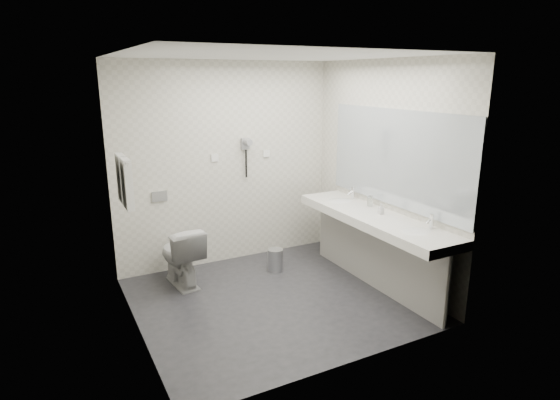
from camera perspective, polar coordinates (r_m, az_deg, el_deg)
floor at (r=5.07m, az=-0.73°, el=-12.14°), size 2.80×2.80×0.00m
ceiling at (r=4.52m, az=-0.84°, el=17.36°), size 2.80×2.80×0.00m
wall_back at (r=5.80m, az=-6.62°, el=4.33°), size 2.80×0.00×2.80m
wall_front at (r=3.57m, az=8.73°, el=-2.50°), size 2.80×0.00×2.80m
wall_left at (r=4.21m, az=-18.01°, el=-0.36°), size 0.00×2.60×2.60m
wall_right at (r=5.40m, az=12.60°, el=3.28°), size 0.00×2.60×2.60m
vanity_counter at (r=5.19m, az=11.40°, el=-2.26°), size 0.55×2.20×0.10m
vanity_panel at (r=5.35m, az=11.38°, el=-6.57°), size 0.03×2.15×0.75m
vanity_post_near at (r=4.68m, az=19.78°, el=-10.42°), size 0.06×0.06×0.75m
vanity_post_far at (r=6.15m, az=5.53°, el=-3.46°), size 0.06×0.06×0.75m
mirror at (r=5.21m, az=14.01°, el=5.01°), size 0.02×2.20×1.05m
basin_near at (r=4.72m, az=16.37°, el=-3.88°), size 0.40×0.31×0.05m
basin_far at (r=5.68m, az=7.32°, el=-0.23°), size 0.40×0.31×0.05m
faucet_near at (r=4.83m, az=18.12°, el=-2.48°), size 0.04×0.04×0.15m
faucet_far at (r=5.77m, az=8.94°, el=0.87°), size 0.04×0.04×0.15m
soap_bottle_a at (r=5.19m, az=12.30°, el=-1.07°), size 0.06×0.06×0.12m
glass_left at (r=5.48m, az=11.01°, el=-0.13°), size 0.08×0.08×0.12m
toilet at (r=5.41m, az=-12.12°, el=-6.66°), size 0.45×0.72×0.70m
flush_plate at (r=5.61m, az=-14.58°, el=0.44°), size 0.18×0.02×0.12m
pedal_bin at (r=5.72m, az=-0.58°, el=-7.45°), size 0.19×0.19×0.26m
bin_lid at (r=5.66m, az=-0.59°, el=-6.14°), size 0.19×0.19×0.02m
towel_rail at (r=4.69m, az=-18.89°, el=4.82°), size 0.02×0.62×0.02m
towel_near at (r=4.60m, az=-18.26°, el=1.89°), size 0.07×0.24×0.48m
towel_far at (r=4.87m, az=-18.83°, el=2.53°), size 0.07×0.24×0.48m
dryer_cradle at (r=5.83m, az=-4.28°, el=6.92°), size 0.10×0.04×0.14m
dryer_barrel at (r=5.76m, az=-4.01°, el=7.13°), size 0.08×0.14×0.08m
dryer_cord at (r=5.86m, az=-4.17°, el=4.48°), size 0.02×0.02×0.35m
switch_plate_a at (r=5.72m, az=-8.01°, el=5.15°), size 0.09×0.02×0.09m
switch_plate_b at (r=5.99m, az=-1.68°, el=5.72°), size 0.09×0.02×0.09m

